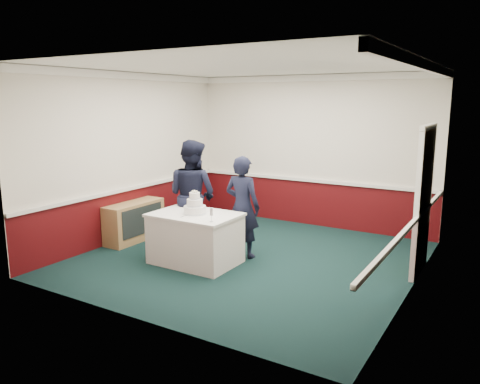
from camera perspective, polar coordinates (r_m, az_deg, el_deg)
The scene contains 9 objects.
ground at distance 7.60m, azimuth 1.02°, elevation -8.11°, with size 5.00×5.00×0.00m, color black.
room_shell at distance 7.70m, azimuth 3.87°, elevation 7.09°, with size 5.00×5.00×3.00m.
sideboard at distance 8.69m, azimuth -12.74°, elevation -3.52°, with size 0.41×1.20×0.70m.
cake_table at distance 7.34m, azimuth -5.46°, elevation -5.59°, with size 1.32×0.92×0.79m.
wedding_cake at distance 7.21m, azimuth -5.53°, elevation -1.79°, with size 0.35×0.35×0.36m.
cake_knife at distance 7.10m, azimuth -6.67°, elevation -2.91°, with size 0.01×0.22×0.01m, color silver.
champagne_flute at distance 6.70m, azimuth -3.51°, elevation -2.51°, with size 0.05×0.05×0.21m.
person_man at distance 7.93m, azimuth -5.85°, elevation -0.37°, with size 0.91×0.71×1.87m, color black.
person_woman at distance 7.49m, azimuth 0.29°, elevation -1.83°, with size 0.60×0.40×1.65m, color black.
Camera 1 is at (3.58, -6.22, 2.50)m, focal length 35.00 mm.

